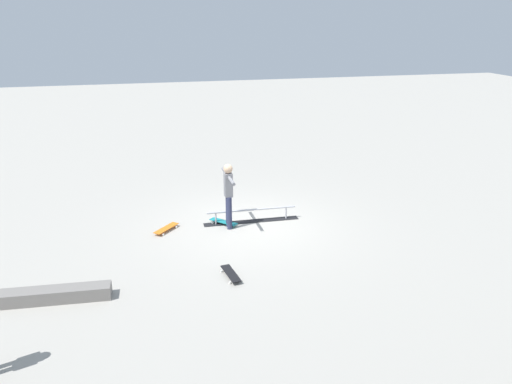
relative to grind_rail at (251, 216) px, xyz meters
name	(u,v)px	position (x,y,z in m)	size (l,w,h in m)	color
ground_plane	(247,226)	(0.18, 0.25, -0.15)	(60.00, 60.00, 0.00)	#ADA89E
grind_rail	(251,216)	(0.00, 0.00, 0.00)	(2.55, 0.31, 0.36)	black
skate_ledge	(54,295)	(4.62, 2.97, -0.02)	(2.15, 0.36, 0.27)	gray
skater_main	(228,191)	(0.66, 0.26, 0.83)	(0.23, 1.37, 1.70)	#2D3351
skateboard_main	(223,222)	(0.76, 0.02, -0.08)	(0.69, 0.72, 0.09)	teal
loose_skateboard_orange	(166,228)	(2.25, 0.09, -0.08)	(0.69, 0.73, 0.09)	orange
loose_skateboard_black	(231,274)	(1.13, 2.85, -0.08)	(0.34, 0.82, 0.09)	black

